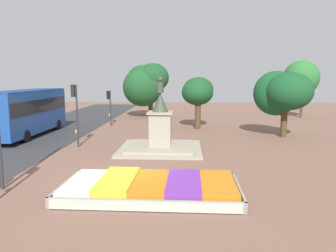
% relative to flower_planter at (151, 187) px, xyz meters
% --- Properties ---
extents(ground_plane, '(94.83, 94.83, 0.00)m').
position_rel_flower_planter_xyz_m(ground_plane, '(-1.21, 1.73, -0.27)').
color(ground_plane, brown).
extents(flower_planter, '(7.12, 3.76, 0.63)m').
position_rel_flower_planter_xyz_m(flower_planter, '(0.00, 0.00, 0.00)').
color(flower_planter, '#38281C').
rests_on(flower_planter, ground_plane).
extents(statue_monument, '(5.20, 5.20, 4.65)m').
position_rel_flower_planter_xyz_m(statue_monument, '(-0.24, 8.10, 0.66)').
color(statue_monument, '#9D937F').
rests_on(statue_monument, ground_plane).
extents(traffic_light_mid_block, '(0.41, 0.30, 4.15)m').
position_rel_flower_planter_xyz_m(traffic_light_mid_block, '(-5.90, 8.68, 2.56)').
color(traffic_light_mid_block, '#2D2D33').
rests_on(traffic_light_mid_block, ground_plane).
extents(traffic_light_far_corner, '(0.41, 0.29, 3.34)m').
position_rel_flower_planter_xyz_m(traffic_light_far_corner, '(-5.95, 18.59, 2.04)').
color(traffic_light_far_corner, '#2D2D33').
rests_on(traffic_light_far_corner, ground_plane).
extents(city_bus, '(2.56, 9.74, 3.63)m').
position_rel_flower_planter_xyz_m(city_bus, '(-11.11, 12.62, 1.80)').
color(city_bus, '#1E4799').
rests_on(city_bus, ground_plane).
extents(park_tree_far_left, '(3.93, 4.18, 6.51)m').
position_rel_flower_planter_xyz_m(park_tree_far_left, '(14.49, 25.70, 4.29)').
color(park_tree_far_left, '#4C3823').
rests_on(park_tree_far_left, ground_plane).
extents(park_tree_behind_statue, '(2.86, 3.20, 4.64)m').
position_rel_flower_planter_xyz_m(park_tree_behind_statue, '(2.48, 17.39, 3.10)').
color(park_tree_behind_statue, '#4C3823').
rests_on(park_tree_behind_statue, ground_plane).
extents(park_tree_far_right, '(4.17, 4.36, 5.13)m').
position_rel_flower_planter_xyz_m(park_tree_far_right, '(8.77, 13.15, 3.18)').
color(park_tree_far_right, '#4C3823').
rests_on(park_tree_far_right, ground_plane).
extents(park_tree_street_side, '(5.38, 5.02, 6.25)m').
position_rel_flower_planter_xyz_m(park_tree_street_side, '(-3.31, 25.82, 3.68)').
color(park_tree_street_side, '#4C3823').
rests_on(park_tree_street_side, ground_plane).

